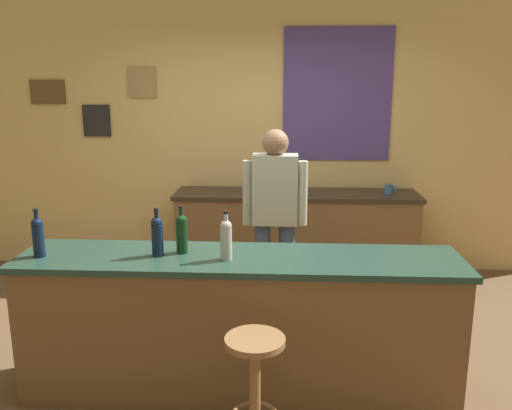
# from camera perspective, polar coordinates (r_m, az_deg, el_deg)

# --- Properties ---
(ground_plane) EXTENTS (10.00, 10.00, 0.00)m
(ground_plane) POSITION_cam_1_polar(r_m,az_deg,el_deg) (4.05, -1.26, -16.12)
(ground_plane) COLOR brown
(back_wall) EXTENTS (6.00, 0.09, 2.80)m
(back_wall) POSITION_cam_1_polar(r_m,az_deg,el_deg) (5.58, 0.37, 7.37)
(back_wall) COLOR tan
(back_wall) RESTS_ON ground_plane
(bar_counter) EXTENTS (2.77, 0.60, 0.92)m
(bar_counter) POSITION_cam_1_polar(r_m,az_deg,el_deg) (3.48, -1.81, -12.71)
(bar_counter) COLOR brown
(bar_counter) RESTS_ON ground_plane
(side_counter) EXTENTS (2.42, 0.56, 0.90)m
(side_counter) POSITION_cam_1_polar(r_m,az_deg,el_deg) (5.39, 4.30, -3.33)
(side_counter) COLOR brown
(side_counter) RESTS_ON ground_plane
(bartender) EXTENTS (0.52, 0.21, 1.62)m
(bartender) POSITION_cam_1_polar(r_m,az_deg,el_deg) (4.27, 2.04, -0.98)
(bartender) COLOR #384766
(bartender) RESTS_ON ground_plane
(bar_stool) EXTENTS (0.32, 0.32, 0.68)m
(bar_stool) POSITION_cam_1_polar(r_m,az_deg,el_deg) (2.94, -0.12, -17.94)
(bar_stool) COLOR brown
(bar_stool) RESTS_ON ground_plane
(wine_bottle_a) EXTENTS (0.07, 0.07, 0.31)m
(wine_bottle_a) POSITION_cam_1_polar(r_m,az_deg,el_deg) (3.52, -22.45, -3.06)
(wine_bottle_a) COLOR black
(wine_bottle_a) RESTS_ON bar_counter
(wine_bottle_b) EXTENTS (0.07, 0.07, 0.31)m
(wine_bottle_b) POSITION_cam_1_polar(r_m,az_deg,el_deg) (3.33, -10.61, -3.17)
(wine_bottle_b) COLOR black
(wine_bottle_b) RESTS_ON bar_counter
(wine_bottle_c) EXTENTS (0.07, 0.07, 0.31)m
(wine_bottle_c) POSITION_cam_1_polar(r_m,az_deg,el_deg) (3.37, -8.02, -2.91)
(wine_bottle_c) COLOR black
(wine_bottle_c) RESTS_ON bar_counter
(wine_bottle_d) EXTENTS (0.07, 0.07, 0.31)m
(wine_bottle_d) POSITION_cam_1_polar(r_m,az_deg,el_deg) (3.21, -3.24, -3.59)
(wine_bottle_d) COLOR #999E99
(wine_bottle_d) RESTS_ON bar_counter
(wine_glass_a) EXTENTS (0.07, 0.07, 0.16)m
(wine_glass_a) POSITION_cam_1_polar(r_m,az_deg,el_deg) (5.21, -0.86, 2.45)
(wine_glass_a) COLOR silver
(wine_glass_a) RESTS_ON side_counter
(wine_glass_b) EXTENTS (0.07, 0.07, 0.16)m
(wine_glass_b) POSITION_cam_1_polar(r_m,az_deg,el_deg) (5.36, 1.20, 2.75)
(wine_glass_b) COLOR silver
(wine_glass_b) RESTS_ON side_counter
(coffee_mug) EXTENTS (0.12, 0.08, 0.09)m
(coffee_mug) POSITION_cam_1_polar(r_m,az_deg,el_deg) (5.37, 14.17, 1.68)
(coffee_mug) COLOR #336699
(coffee_mug) RESTS_ON side_counter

